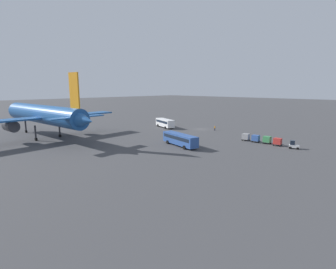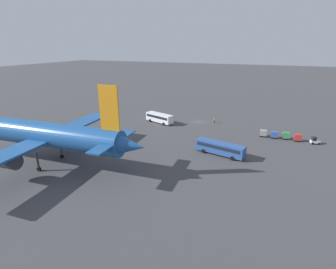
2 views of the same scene
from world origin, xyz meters
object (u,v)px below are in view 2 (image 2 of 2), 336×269
Objects in this scene: worker_person at (214,120)px; cargo_cart_blue at (274,134)px; cargo_cart_green at (286,135)px; baggage_tug at (315,141)px; shuttle_bus_far at (220,147)px; airplane at (41,134)px; cargo_cart_red at (298,137)px; cargo_cart_grey at (263,133)px; shuttle_bus_near at (159,117)px.

worker_person is 0.83× the size of cargo_cart_blue.
cargo_cart_green is at bearing 158.92° from worker_person.
worker_person is (30.60, -10.04, -0.07)m from baggage_tug.
airplane is at bearing 42.67° from shuttle_bus_far.
cargo_cart_red is at bearing 169.22° from cargo_cart_green.
cargo_cart_blue is at bearing 6.88° from cargo_cart_green.
cargo_cart_red is (4.27, -0.50, 0.25)m from baggage_tug.
airplane is 60.60m from cargo_cart_grey.
cargo_cart_red is at bearing 178.01° from cargo_cart_blue.
cargo_cart_green is (-15.54, -18.74, -0.73)m from shuttle_bus_far.
shuttle_bus_near is 0.86× the size of shuttle_bus_far.
airplane is 4.01× the size of shuttle_bus_far.
baggage_tug is 4.31m from cargo_cart_red.
cargo_cart_blue is (3.13, 0.38, 0.00)m from cargo_cart_green.
shuttle_bus_near reaches higher than cargo_cart_grey.
airplane is at bearing 35.03° from cargo_cart_red.
airplane is 24.55× the size of cargo_cart_red.
cargo_cart_red is 1.00× the size of cargo_cart_green.
cargo_cart_red is 1.00× the size of cargo_cart_grey.
airplane is at bearing 38.48° from cargo_cart_blue.
shuttle_bus_far is at bearing 105.47° from worker_person.
cargo_cart_green is at bearing -146.10° from airplane.
baggage_tug is at bearing -129.13° from shuttle_bus_far.
cargo_cart_blue is (-20.07, 9.32, 0.32)m from worker_person.
shuttle_bus_far is at bearing 44.19° from cargo_cart_red.
baggage_tug is (-59.53, -38.23, -6.24)m from airplane.
airplane is at bearing 40.47° from cargo_cart_grey.
shuttle_bus_far is at bearing 63.43° from cargo_cart_grey.
shuttle_bus_far reaches higher than baggage_tug.
shuttle_bus_far is 6.12× the size of cargo_cart_grey.
cargo_cart_green is 6.26m from cargo_cart_grey.
airplane reaches higher than baggage_tug.
cargo_cart_red is (-18.67, -18.15, -0.73)m from shuttle_bus_far.
shuttle_bus_near is 5.28× the size of cargo_cart_green.
cargo_cart_red and cargo_cart_green have the same top height.
cargo_cart_red reaches higher than worker_person.
airplane reaches higher than cargo_cart_grey.
worker_person is 22.14m from cargo_cart_blue.
baggage_tug is 32.21m from worker_person.
shuttle_bus_near is at bearing -24.96° from shuttle_bus_far.
cargo_cart_blue is at bearing -144.66° from airplane.
cargo_cart_green is at bearing -25.07° from baggage_tug.
airplane is 29.65× the size of worker_person.
cargo_cart_blue is at bearing 155.09° from worker_person.
shuttle_bus_far is at bearing 55.95° from cargo_cart_blue.
cargo_cart_red is (-55.26, -38.73, -5.99)m from airplane.
shuttle_bus_near reaches higher than cargo_cart_blue.
baggage_tug is 1.54× the size of worker_person.
shuttle_bus_far is at bearing 50.34° from cargo_cart_green.
shuttle_bus_near is 4.15× the size of baggage_tug.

